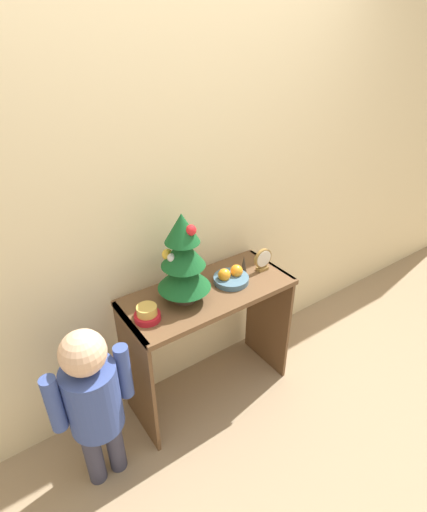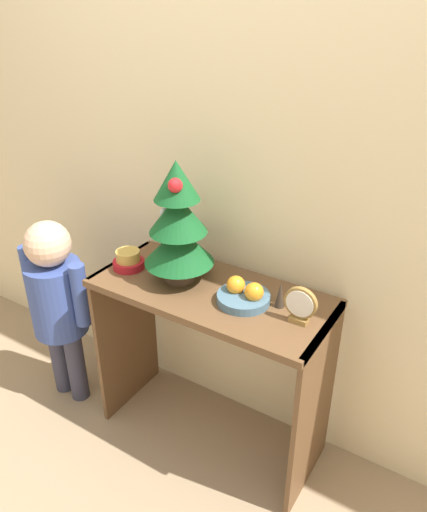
% 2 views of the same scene
% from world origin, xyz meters
% --- Properties ---
extents(ground_plane, '(12.00, 12.00, 0.00)m').
position_xyz_m(ground_plane, '(0.00, 0.00, 0.00)').
color(ground_plane, '#997F60').
extents(back_wall, '(7.00, 0.05, 2.50)m').
position_xyz_m(back_wall, '(0.00, 0.48, 1.25)').
color(back_wall, beige).
rests_on(back_wall, ground_plane).
extents(console_table, '(0.96, 0.43, 0.78)m').
position_xyz_m(console_table, '(0.00, 0.22, 0.58)').
color(console_table, brown).
rests_on(console_table, ground_plane).
extents(mini_tree, '(0.28, 0.28, 0.50)m').
position_xyz_m(mini_tree, '(-0.15, 0.22, 1.03)').
color(mini_tree, '#4C3828').
rests_on(mini_tree, console_table).
extents(fruit_bowl, '(0.20, 0.20, 0.09)m').
position_xyz_m(fruit_bowl, '(0.15, 0.21, 0.81)').
color(fruit_bowl, '#476B84').
rests_on(fruit_bowl, console_table).
extents(singing_bowl, '(0.13, 0.13, 0.08)m').
position_xyz_m(singing_bowl, '(-0.39, 0.18, 0.82)').
color(singing_bowl, '#AD1923').
rests_on(singing_bowl, console_table).
extents(desk_clock, '(0.12, 0.04, 0.14)m').
position_xyz_m(desk_clock, '(0.38, 0.20, 0.85)').
color(desk_clock, olive).
rests_on(desk_clock, console_table).
extents(figurine, '(0.04, 0.04, 0.10)m').
position_xyz_m(figurine, '(0.28, 0.25, 0.84)').
color(figurine, '#382D23').
rests_on(figurine, console_table).
extents(child_figure, '(0.39, 0.25, 0.95)m').
position_xyz_m(child_figure, '(-0.75, 0.07, 0.58)').
color(child_figure, '#38384C').
rests_on(child_figure, ground_plane).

